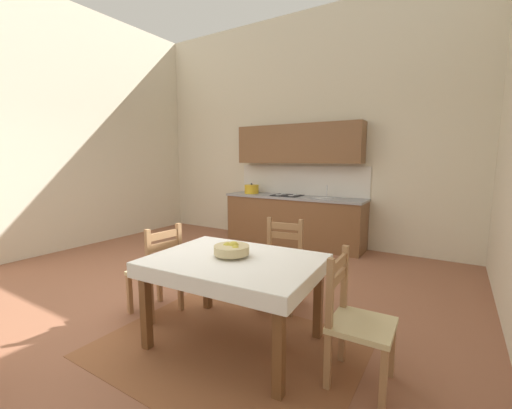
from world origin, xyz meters
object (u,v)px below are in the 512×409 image
Objects in this scene: fruit_bowl at (232,250)px; dining_chair_kitchen_side at (280,265)px; kitchen_cabinetry at (294,198)px; dining_chair_window_side at (356,322)px; dining_chair_tv_side at (157,272)px; dining_table at (234,272)px.

dining_chair_kitchen_side is at bearing 87.61° from fruit_bowl.
kitchen_cabinetry is at bearing 112.04° from dining_chair_kitchen_side.
dining_chair_kitchen_side reaches higher than fruit_bowl.
kitchen_cabinetry is 2.82× the size of dining_chair_kitchen_side.
dining_chair_kitchen_side is at bearing 141.52° from dining_chair_window_side.
fruit_bowl is (0.93, 0.01, 0.37)m from dining_chair_tv_side.
dining_chair_tv_side is at bearing -89.67° from kitchen_cabinetry.
dining_chair_window_side is 1.99m from dining_chair_tv_side.
kitchen_cabinetry is 3.84m from dining_chair_window_side.
kitchen_cabinetry reaches higher than fruit_bowl.
dining_table is 1.56× the size of dining_chair_tv_side.
dining_chair_tv_side is (-0.97, -0.84, 0.00)m from dining_chair_kitchen_side.
fruit_bowl reaches higher than dining_table.
dining_chair_window_side is at bearing 0.93° from dining_chair_tv_side.
fruit_bowl is at bearing 0.46° from dining_chair_tv_side.
dining_chair_window_side reaches higher than fruit_bowl.
dining_chair_kitchen_side is at bearing 90.75° from dining_table.
dining_chair_window_side is (2.00, -3.25, -0.41)m from kitchen_cabinetry.
fruit_bowl is (0.95, -3.27, -0.04)m from kitchen_cabinetry.
dining_chair_kitchen_side and dining_chair_tv_side have the same top height.
dining_table is 1.02m from dining_chair_window_side.
dining_chair_window_side is 1.00× the size of dining_chair_tv_side.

